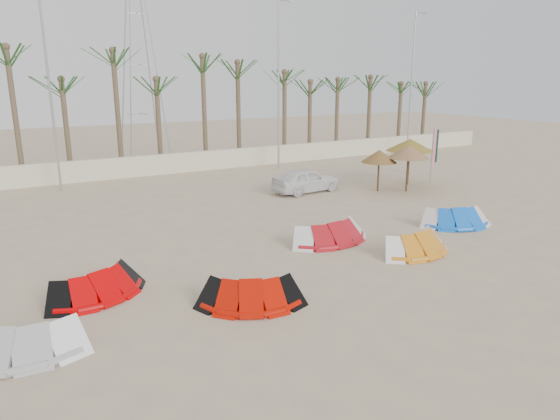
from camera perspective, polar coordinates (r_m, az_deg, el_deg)
ground at (r=14.55m, az=12.14°, el=-10.25°), size 120.00×120.00×0.00m
boundary_wall at (r=33.34m, az=-13.99°, el=5.04°), size 60.00×0.30×1.30m
palm_line at (r=34.52m, az=-14.24°, el=15.02°), size 52.00×4.00×7.70m
lamp_b at (r=29.78m, az=-24.82°, el=12.92°), size 1.25×0.14×11.00m
lamp_c at (r=34.19m, az=-0.12°, el=14.33°), size 1.25×0.14×11.00m
lamp_d at (r=41.51m, az=14.83°, el=13.95°), size 1.25×0.14×11.00m
pylon at (r=39.41m, az=-15.02°, el=5.48°), size 3.00×3.00×14.00m
kite_grey at (r=13.36m, az=-28.98°, el=-12.27°), size 3.92×2.74×0.90m
kite_red_left at (r=15.46m, az=-20.31°, el=-7.65°), size 3.31×2.34×0.90m
kite_red_mid at (r=14.05m, az=-3.93°, el=-9.02°), size 3.34×2.47×0.90m
kite_red_right at (r=19.32m, az=5.35°, el=-2.28°), size 3.43×1.74×0.90m
kite_orange at (r=18.61m, az=14.83°, el=-3.41°), size 3.07×1.75×0.90m
kite_blue at (r=22.44m, az=18.95°, el=-0.61°), size 3.36×2.36×0.90m
parasol_left at (r=27.93m, az=11.28°, el=6.05°), size 1.96×1.96×2.30m
parasol_mid at (r=28.15m, az=14.48°, el=6.47°), size 2.26×2.26×2.56m
parasol_right at (r=29.96m, az=14.63°, el=7.21°), size 2.72×2.72×2.70m
flag_pink at (r=30.66m, az=17.28°, el=6.55°), size 0.44×0.18×3.39m
flag_green at (r=32.81m, az=17.20°, el=6.83°), size 0.45×0.08×3.17m
car at (r=27.37m, az=2.99°, el=3.42°), size 4.03×1.87×1.33m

